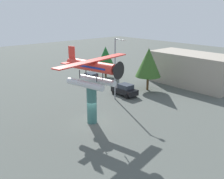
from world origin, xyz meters
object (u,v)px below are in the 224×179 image
tree_west (106,57)px  tree_east (148,62)px  floatplane_monument (92,70)px  streetlight_primary (116,65)px  storefront_building (192,69)px  car_near_red (91,78)px  display_pedestal (92,104)px  car_mid_black (125,90)px

tree_west → tree_east: (10.72, -0.41, 0.71)m
floatplane_monument → streetlight_primary: streetlight_primary is taller
floatplane_monument → storefront_building: 22.27m
streetlight_primary → storefront_building: 15.12m
storefront_building → tree_east: bearing=-110.3°
car_near_red → streetlight_primary: size_ratio=0.49×
display_pedestal → floatplane_monument: bearing=11.2°
storefront_building → tree_west: tree_west is taller
streetlight_primary → tree_west: bearing=146.0°
display_pedestal → tree_west: size_ratio=0.76×
streetlight_primary → storefront_building: bearing=78.7°
floatplane_monument → streetlight_primary: (-4.17, 7.31, -1.12)m
car_mid_black → tree_east: bearing=-95.1°
car_near_red → tree_east: (9.35, 4.19, 3.54)m
display_pedestal → car_mid_black: bearing=115.1°
car_mid_black → storefront_building: bearing=-104.9°
floatplane_monument → tree_west: (-14.88, 14.52, -2.35)m
streetlight_primary → display_pedestal: bearing=-61.1°
car_near_red → storefront_building: 17.28m
display_pedestal → car_mid_black: size_ratio=1.04×
floatplane_monument → streetlight_primary: 8.50m
tree_west → tree_east: tree_east is taller
car_mid_black → tree_west: bearing=-26.2°
display_pedestal → streetlight_primary: streetlight_primary is taller
floatplane_monument → storefront_building: (-1.25, 21.97, -3.40)m
display_pedestal → car_near_red: size_ratio=1.04×
car_near_red → storefront_building: size_ratio=0.31×
streetlight_primary → storefront_building: (2.93, 14.66, -2.27)m
storefront_building → tree_west: 15.57m
car_mid_black → streetlight_primary: (0.40, -2.14, 4.05)m
tree_west → streetlight_primary: bearing=-34.0°
car_near_red → display_pedestal: bearing=143.3°
floatplane_monument → car_near_red: 17.54m
storefront_building → floatplane_monument: bearing=-86.8°
car_mid_black → tree_west: size_ratio=0.73×
streetlight_primary → tree_east: (0.01, 6.80, -0.52)m
floatplane_monument → tree_east: 14.81m
car_near_red → storefront_building: storefront_building is taller
car_near_red → car_mid_black: size_ratio=1.00×
floatplane_monument → tree_west: bearing=124.5°
car_near_red → tree_east: tree_east is taller
display_pedestal → streetlight_primary: (-4.05, 7.34, 2.74)m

